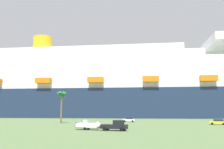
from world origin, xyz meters
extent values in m
plane|color=#567042|center=(0.00, 30.00, 0.00)|extent=(600.00, 600.00, 0.00)
cube|color=#1E2D4C|center=(-18.97, 70.69, 7.75)|extent=(240.89, 42.02, 15.50)
cube|color=white|center=(-18.97, 70.69, 17.16)|extent=(212.04, 38.22, 3.32)
cube|color=white|center=(-23.76, 70.47, 20.48)|extent=(204.65, 37.71, 3.32)
cube|color=white|center=(-28.55, 70.25, 23.80)|extent=(191.20, 36.74, 3.32)
cube|color=white|center=(-33.33, 70.03, 27.13)|extent=(180.50, 35.54, 3.32)
cube|color=white|center=(-38.12, 69.81, 30.45)|extent=(168.98, 34.46, 3.32)
cube|color=white|center=(-42.91, 69.59, 33.77)|extent=(160.44, 33.76, 3.32)
cube|color=white|center=(-47.70, 69.37, 37.09)|extent=(149.76, 32.51, 3.32)
cylinder|color=yellow|center=(-54.89, 69.04, 43.39)|extent=(11.69, 11.69, 9.28)
cube|color=orange|center=(-46.16, 53.27, 19.49)|extent=(8.14, 3.56, 2.80)
cube|color=orange|center=(-18.23, 54.55, 19.49)|extent=(8.14, 3.56, 2.80)
cube|color=orange|center=(9.71, 55.83, 19.49)|extent=(8.14, 3.56, 2.80)
cube|color=orange|center=(37.65, 57.11, 19.49)|extent=(8.14, 3.56, 2.80)
cube|color=black|center=(2.95, -16.76, 0.85)|extent=(5.85, 2.90, 0.90)
cube|color=black|center=(3.95, -16.93, 1.75)|extent=(2.29, 2.15, 0.90)
cube|color=#26333F|center=(4.61, -17.04, 1.66)|extent=(0.38, 1.67, 0.63)
cylinder|color=black|center=(5.05, -16.10, 0.40)|extent=(0.84, 0.41, 0.80)
cylinder|color=black|center=(4.72, -18.07, 0.40)|extent=(0.84, 0.41, 0.80)
cylinder|color=black|center=(1.35, -15.48, 0.40)|extent=(0.84, 0.41, 0.80)
cylinder|color=black|center=(1.02, -17.46, 0.40)|extent=(0.84, 0.41, 0.80)
cube|color=#595960|center=(-3.07, -15.76, 0.47)|extent=(5.70, 2.51, 0.16)
cube|color=#595960|center=(0.14, -16.29, 0.47)|extent=(1.80, 0.42, 0.10)
cylinder|color=black|center=(-3.16, -14.83, 0.32)|extent=(0.67, 0.32, 0.64)
cylinder|color=black|center=(-3.46, -16.61, 0.32)|extent=(0.67, 0.32, 0.64)
cube|color=white|center=(-3.07, -15.76, 1.00)|extent=(5.23, 2.61, 0.90)
cone|color=white|center=(-0.20, -16.24, 1.00)|extent=(1.45, 1.80, 1.63)
cube|color=silver|center=(-3.56, -15.68, 1.80)|extent=(0.95, 1.12, 0.70)
cube|color=black|center=(-5.73, -15.31, 1.00)|extent=(0.44, 0.55, 1.10)
cylinder|color=brown|center=(-18.81, 9.11, 4.50)|extent=(0.55, 0.55, 9.00)
cone|color=#287233|center=(-18.41, 9.14, 9.10)|extent=(0.85, 2.82, 2.65)
cone|color=#287233|center=(-18.53, 9.40, 9.10)|extent=(2.65, 2.61, 2.32)
cone|color=#287233|center=(-18.68, 9.49, 9.10)|extent=(3.20, 1.67, 2.00)
cone|color=#287233|center=(-18.99, 9.47, 9.10)|extent=(3.09, 2.03, 2.09)
cone|color=#287233|center=(-19.19, 9.25, 9.10)|extent=(1.71, 3.13, 2.19)
cone|color=#287233|center=(-19.20, 9.03, 9.10)|extent=(1.27, 2.96, 2.54)
cone|color=#287233|center=(-19.04, 8.78, 9.10)|extent=(2.85, 2.26, 2.40)
cone|color=#287233|center=(-18.69, 8.73, 9.10)|extent=(3.17, 1.58, 2.13)
cone|color=#287233|center=(-18.47, 8.91, 9.10)|extent=(2.22, 3.09, 1.86)
sphere|color=#287233|center=(-18.81, 9.11, 9.00)|extent=(1.10, 1.10, 1.10)
cube|color=yellow|center=(29.52, 8.72, 0.68)|extent=(4.87, 2.39, 0.70)
cube|color=#1E232D|center=(29.75, 8.69, 1.31)|extent=(2.80, 1.94, 0.55)
cylinder|color=black|center=(27.87, 8.02, 0.33)|extent=(0.68, 0.30, 0.66)
cylinder|color=black|center=(28.10, 9.81, 0.33)|extent=(0.68, 0.30, 0.66)
cylinder|color=black|center=(30.93, 7.63, 0.33)|extent=(0.68, 0.30, 0.66)
cylinder|color=black|center=(31.16, 9.42, 0.33)|extent=(0.68, 0.30, 0.66)
cube|color=white|center=(2.21, 20.64, 0.68)|extent=(4.24, 1.76, 0.70)
cube|color=#1E232D|center=(2.43, 20.64, 1.31)|extent=(2.38, 1.58, 0.55)
cylinder|color=black|center=(0.82, 19.76, 0.33)|extent=(0.66, 0.22, 0.66)
cylinder|color=black|center=(0.81, 21.51, 0.33)|extent=(0.66, 0.22, 0.66)
cylinder|color=black|center=(3.62, 19.77, 0.33)|extent=(0.66, 0.22, 0.66)
cylinder|color=black|center=(3.61, 21.52, 0.33)|extent=(0.66, 0.22, 0.66)
camera|label=1|loc=(11.57, -69.95, 4.41)|focal=40.23mm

